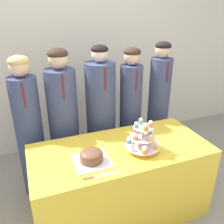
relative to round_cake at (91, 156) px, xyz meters
name	(u,v)px	position (x,y,z in m)	size (l,w,h in m)	color
wall_back	(77,49)	(0.30, 1.60, 0.57)	(9.00, 0.06, 2.70)	beige
table	(121,181)	(0.30, 0.10, -0.41)	(1.57, 0.72, 0.73)	yellow
round_cake	(91,156)	(0.00, 0.00, 0.00)	(0.28, 0.28, 0.11)	white
cake_knife	(95,177)	(-0.03, -0.19, -0.05)	(0.28, 0.04, 0.01)	silver
cupcake_stand	(143,138)	(0.45, 0.00, 0.08)	(0.30, 0.30, 0.28)	silver
student_0	(30,132)	(-0.43, 0.71, -0.06)	(0.26, 0.27, 1.47)	#384266
student_1	(64,126)	(-0.09, 0.71, -0.06)	(0.30, 0.31, 1.52)	#384266
student_2	(101,120)	(0.32, 0.71, -0.06)	(0.32, 0.32, 1.53)	#384266
student_3	(130,115)	(0.67, 0.71, -0.05)	(0.24, 0.25, 1.48)	#384266
student_4	(158,109)	(1.04, 0.71, -0.04)	(0.25, 0.25, 1.52)	#384266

